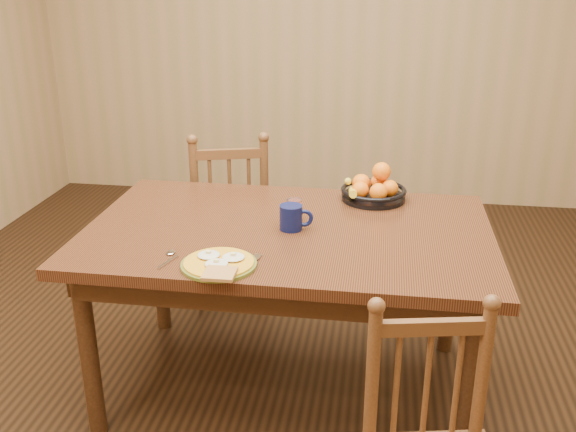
# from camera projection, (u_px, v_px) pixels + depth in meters

# --- Properties ---
(room) EXTENTS (4.52, 5.02, 2.72)m
(room) POSITION_uv_depth(u_px,v_px,m) (288.00, 75.00, 2.32)
(room) COLOR black
(room) RESTS_ON ground
(dining_table) EXTENTS (1.60, 1.00, 0.75)m
(dining_table) POSITION_uv_depth(u_px,v_px,m) (288.00, 247.00, 2.57)
(dining_table) COLOR black
(dining_table) RESTS_ON ground
(chair_far) EXTENTS (0.52, 0.51, 0.94)m
(chair_far) POSITION_uv_depth(u_px,v_px,m) (230.00, 220.00, 3.42)
(chair_far) COLOR #472A15
(chair_far) RESTS_ON ground
(breakfast_plate) EXTENTS (0.26, 0.29, 0.04)m
(breakfast_plate) POSITION_uv_depth(u_px,v_px,m) (219.00, 264.00, 2.21)
(breakfast_plate) COLOR #59601E
(breakfast_plate) RESTS_ON dining_table
(fork) EXTENTS (0.05, 0.18, 0.00)m
(fork) POSITION_uv_depth(u_px,v_px,m) (251.00, 264.00, 2.23)
(fork) COLOR silver
(fork) RESTS_ON dining_table
(spoon) EXTENTS (0.05, 0.16, 0.01)m
(spoon) POSITION_uv_depth(u_px,v_px,m) (170.00, 255.00, 2.29)
(spoon) COLOR silver
(spoon) RESTS_ON dining_table
(coffee_mug) EXTENTS (0.13, 0.09, 0.10)m
(coffee_mug) POSITION_uv_depth(u_px,v_px,m) (292.00, 217.00, 2.51)
(coffee_mug) COLOR #0A1038
(coffee_mug) RESTS_ON dining_table
(juice_glass) EXTENTS (0.06, 0.06, 0.09)m
(juice_glass) POSITION_uv_depth(u_px,v_px,m) (294.00, 210.00, 2.60)
(juice_glass) COLOR silver
(juice_glass) RESTS_ON dining_table
(fruit_bowl) EXTENTS (0.29, 0.29, 0.17)m
(fruit_bowl) POSITION_uv_depth(u_px,v_px,m) (373.00, 189.00, 2.83)
(fruit_bowl) COLOR black
(fruit_bowl) RESTS_ON dining_table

